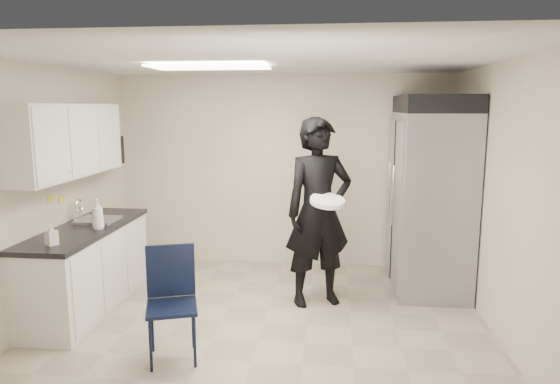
# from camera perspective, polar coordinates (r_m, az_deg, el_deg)

# --- Properties ---
(floor) EXTENTS (4.50, 4.50, 0.00)m
(floor) POSITION_cam_1_polar(r_m,az_deg,el_deg) (5.24, -1.87, -14.75)
(floor) COLOR tan
(floor) RESTS_ON ground
(ceiling) EXTENTS (4.50, 4.50, 0.00)m
(ceiling) POSITION_cam_1_polar(r_m,az_deg,el_deg) (4.79, -2.05, 14.87)
(ceiling) COLOR silver
(ceiling) RESTS_ON back_wall
(back_wall) EXTENTS (4.50, 0.00, 4.50)m
(back_wall) POSITION_cam_1_polar(r_m,az_deg,el_deg) (6.81, 0.38, 2.40)
(back_wall) COLOR beige
(back_wall) RESTS_ON floor
(left_wall) EXTENTS (0.00, 4.00, 4.00)m
(left_wall) POSITION_cam_1_polar(r_m,az_deg,el_deg) (5.62, -25.32, -0.13)
(left_wall) COLOR beige
(left_wall) RESTS_ON floor
(right_wall) EXTENTS (0.00, 4.00, 4.00)m
(right_wall) POSITION_cam_1_polar(r_m,az_deg,el_deg) (5.06, 24.20, -1.06)
(right_wall) COLOR beige
(right_wall) RESTS_ON floor
(ceiling_panel) EXTENTS (1.20, 0.60, 0.02)m
(ceiling_panel) POSITION_cam_1_polar(r_m,az_deg,el_deg) (5.29, -8.06, 13.97)
(ceiling_panel) COLOR white
(ceiling_panel) RESTS_ON ceiling
(lower_counter) EXTENTS (0.60, 1.90, 0.86)m
(lower_counter) POSITION_cam_1_polar(r_m,az_deg,el_deg) (5.84, -21.13, -8.28)
(lower_counter) COLOR silver
(lower_counter) RESTS_ON floor
(countertop) EXTENTS (0.64, 1.95, 0.05)m
(countertop) POSITION_cam_1_polar(r_m,az_deg,el_deg) (5.72, -21.41, -3.94)
(countertop) COLOR black
(countertop) RESTS_ON lower_counter
(sink) EXTENTS (0.42, 0.40, 0.14)m
(sink) POSITION_cam_1_polar(r_m,az_deg,el_deg) (5.93, -20.13, -3.54)
(sink) COLOR gray
(sink) RESTS_ON countertop
(faucet) EXTENTS (0.02, 0.02, 0.24)m
(faucet) POSITION_cam_1_polar(r_m,az_deg,el_deg) (5.99, -21.93, -2.05)
(faucet) COLOR silver
(faucet) RESTS_ON countertop
(upper_cabinets) EXTENTS (0.35, 1.80, 0.75)m
(upper_cabinets) POSITION_cam_1_polar(r_m,az_deg,el_deg) (5.64, -23.14, 5.44)
(upper_cabinets) COLOR silver
(upper_cabinets) RESTS_ON left_wall
(towel_dispenser) EXTENTS (0.22, 0.30, 0.35)m
(towel_dispenser) POSITION_cam_1_polar(r_m,az_deg,el_deg) (6.71, -18.76, 4.52)
(towel_dispenser) COLOR black
(towel_dispenser) RESTS_ON left_wall
(notice_sticker_left) EXTENTS (0.00, 0.12, 0.07)m
(notice_sticker_left) POSITION_cam_1_polar(r_m,az_deg,el_deg) (5.71, -24.70, -0.75)
(notice_sticker_left) COLOR yellow
(notice_sticker_left) RESTS_ON left_wall
(notice_sticker_right) EXTENTS (0.00, 0.12, 0.07)m
(notice_sticker_right) POSITION_cam_1_polar(r_m,az_deg,el_deg) (5.89, -23.69, -0.78)
(notice_sticker_right) COLOR yellow
(notice_sticker_right) RESTS_ON left_wall
(commercial_fridge) EXTENTS (0.80, 1.35, 2.10)m
(commercial_fridge) POSITION_cam_1_polar(r_m,az_deg,el_deg) (6.21, 16.74, -1.08)
(commercial_fridge) COLOR gray
(commercial_fridge) RESTS_ON floor
(fridge_compressor) EXTENTS (0.80, 1.35, 0.20)m
(fridge_compressor) POSITION_cam_1_polar(r_m,az_deg,el_deg) (6.11, 17.28, 9.58)
(fridge_compressor) COLOR black
(fridge_compressor) RESTS_ON commercial_fridge
(folding_chair) EXTENTS (0.53, 0.53, 0.95)m
(folding_chair) POSITION_cam_1_polar(r_m,az_deg,el_deg) (4.48, -12.27, -12.76)
(folding_chair) COLOR black
(folding_chair) RESTS_ON floor
(man_tuxedo) EXTENTS (0.89, 0.76, 2.07)m
(man_tuxedo) POSITION_cam_1_polar(r_m,az_deg,el_deg) (5.45, 4.43, -2.34)
(man_tuxedo) COLOR black
(man_tuxedo) RESTS_ON floor
(bucket_lid) EXTENTS (0.48, 0.48, 0.05)m
(bucket_lid) POSITION_cam_1_polar(r_m,az_deg,el_deg) (5.19, 5.45, -1.03)
(bucket_lid) COLOR silver
(bucket_lid) RESTS_ON man_tuxedo
(soap_bottle_a) EXTENTS (0.16, 0.16, 0.32)m
(soap_bottle_a) POSITION_cam_1_polar(r_m,az_deg,el_deg) (5.51, -20.13, -2.39)
(soap_bottle_a) COLOR white
(soap_bottle_a) RESTS_ON countertop
(soap_bottle_b) EXTENTS (0.13, 0.13, 0.21)m
(soap_bottle_b) POSITION_cam_1_polar(r_m,az_deg,el_deg) (5.06, -24.68, -4.41)
(soap_bottle_b) COLOR #A7A5B1
(soap_bottle_b) RESTS_ON countertop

